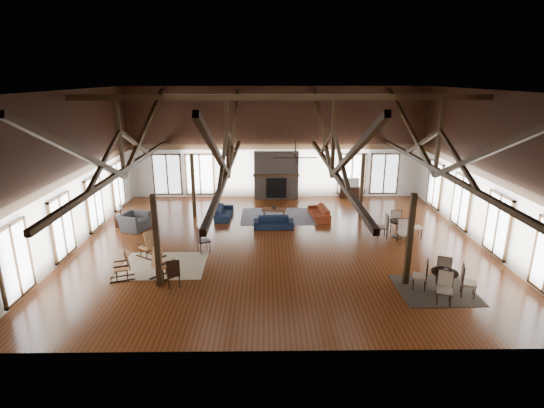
{
  "coord_description": "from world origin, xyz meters",
  "views": [
    {
      "loc": [
        -0.54,
        -15.95,
        6.51
      ],
      "look_at": [
        -0.31,
        1.0,
        1.37
      ],
      "focal_mm": 28.0,
      "sensor_mm": 36.0,
      "label": 1
    }
  ],
  "objects_px": {
    "sofa_orange": "(319,212)",
    "tv_console": "(350,192)",
    "sofa_navy_left": "(224,212)",
    "sofa_navy_front": "(274,223)",
    "coffee_table": "(274,210)",
    "cafe_table_near": "(444,278)",
    "armchair": "(134,221)",
    "cafe_table_far": "(399,226)"
  },
  "relations": [
    {
      "from": "sofa_navy_left",
      "to": "coffee_table",
      "type": "bearing_deg",
      "value": -88.89
    },
    {
      "from": "sofa_navy_front",
      "to": "sofa_navy_left",
      "type": "height_order",
      "value": "sofa_navy_left"
    },
    {
      "from": "sofa_navy_front",
      "to": "cafe_table_near",
      "type": "xyz_separation_m",
      "value": [
        5.2,
        -5.93,
        0.23
      ]
    },
    {
      "from": "cafe_table_near",
      "to": "tv_console",
      "type": "relative_size",
      "value": 1.59
    },
    {
      "from": "sofa_orange",
      "to": "cafe_table_far",
      "type": "bearing_deg",
      "value": 42.18
    },
    {
      "from": "sofa_orange",
      "to": "armchair",
      "type": "relative_size",
      "value": 1.6
    },
    {
      "from": "coffee_table",
      "to": "tv_console",
      "type": "xyz_separation_m",
      "value": [
        4.31,
        3.49,
        -0.08
      ]
    },
    {
      "from": "sofa_navy_front",
      "to": "sofa_orange",
      "type": "height_order",
      "value": "sofa_orange"
    },
    {
      "from": "sofa_navy_left",
      "to": "cafe_table_far",
      "type": "distance_m",
      "value": 8.04
    },
    {
      "from": "armchair",
      "to": "sofa_navy_front",
      "type": "bearing_deg",
      "value": -70.13
    },
    {
      "from": "tv_console",
      "to": "sofa_navy_left",
      "type": "bearing_deg",
      "value": -152.91
    },
    {
      "from": "coffee_table",
      "to": "tv_console",
      "type": "height_order",
      "value": "tv_console"
    },
    {
      "from": "cafe_table_near",
      "to": "sofa_orange",
      "type": "bearing_deg",
      "value": 112.2
    },
    {
      "from": "armchair",
      "to": "cafe_table_far",
      "type": "bearing_deg",
      "value": -76.6
    },
    {
      "from": "sofa_orange",
      "to": "cafe_table_far",
      "type": "height_order",
      "value": "cafe_table_far"
    },
    {
      "from": "cafe_table_far",
      "to": "coffee_table",
      "type": "bearing_deg",
      "value": 152.87
    },
    {
      "from": "cafe_table_far",
      "to": "tv_console",
      "type": "bearing_deg",
      "value": 97.99
    },
    {
      "from": "armchair",
      "to": "sofa_navy_left",
      "type": "bearing_deg",
      "value": -48.14
    },
    {
      "from": "armchair",
      "to": "cafe_table_far",
      "type": "distance_m",
      "value": 11.41
    },
    {
      "from": "sofa_orange",
      "to": "tv_console",
      "type": "distance_m",
      "value": 4.13
    },
    {
      "from": "coffee_table",
      "to": "sofa_navy_left",
      "type": "bearing_deg",
      "value": -169.55
    },
    {
      "from": "coffee_table",
      "to": "sofa_orange",
      "type": "bearing_deg",
      "value": 11.03
    },
    {
      "from": "sofa_navy_front",
      "to": "sofa_orange",
      "type": "distance_m",
      "value": 2.62
    },
    {
      "from": "sofa_orange",
      "to": "tv_console",
      "type": "xyz_separation_m",
      "value": [
        2.16,
        3.52,
        0.03
      ]
    },
    {
      "from": "cafe_table_near",
      "to": "tv_console",
      "type": "height_order",
      "value": "cafe_table_near"
    },
    {
      "from": "cafe_table_near",
      "to": "sofa_navy_left",
      "type": "bearing_deg",
      "value": 135.4
    },
    {
      "from": "sofa_orange",
      "to": "coffee_table",
      "type": "distance_m",
      "value": 2.15
    },
    {
      "from": "coffee_table",
      "to": "tv_console",
      "type": "distance_m",
      "value": 5.54
    },
    {
      "from": "sofa_navy_front",
      "to": "sofa_orange",
      "type": "xyz_separation_m",
      "value": [
        2.2,
        1.41,
        0.01
      ]
    },
    {
      "from": "armchair",
      "to": "coffee_table",
      "type": "bearing_deg",
      "value": -57.03
    },
    {
      "from": "cafe_table_near",
      "to": "cafe_table_far",
      "type": "relative_size",
      "value": 1.0
    },
    {
      "from": "sofa_navy_front",
      "to": "sofa_navy_left",
      "type": "bearing_deg",
      "value": 146.44
    },
    {
      "from": "armchair",
      "to": "tv_console",
      "type": "relative_size",
      "value": 0.96
    },
    {
      "from": "sofa_navy_left",
      "to": "sofa_navy_front",
      "type": "bearing_deg",
      "value": -120.2
    },
    {
      "from": "cafe_table_near",
      "to": "sofa_navy_front",
      "type": "bearing_deg",
      "value": 131.24
    },
    {
      "from": "coffee_table",
      "to": "cafe_table_near",
      "type": "relative_size",
      "value": 0.64
    },
    {
      "from": "tv_console",
      "to": "cafe_table_far",
      "type": "bearing_deg",
      "value": -82.01
    },
    {
      "from": "sofa_navy_left",
      "to": "cafe_table_near",
      "type": "distance_m",
      "value": 10.59
    },
    {
      "from": "sofa_navy_left",
      "to": "coffee_table",
      "type": "relative_size",
      "value": 1.49
    },
    {
      "from": "sofa_navy_front",
      "to": "coffee_table",
      "type": "bearing_deg",
      "value": 87.15
    },
    {
      "from": "sofa_orange",
      "to": "cafe_table_near",
      "type": "bearing_deg",
      "value": 15.3
    },
    {
      "from": "cafe_table_far",
      "to": "sofa_orange",
      "type": "bearing_deg",
      "value": 139.08
    }
  ]
}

